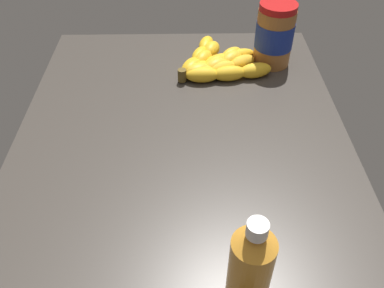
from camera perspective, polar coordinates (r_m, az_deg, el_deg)
The scene contains 4 objects.
ground_plane at distance 77.90cm, azimuth -1.35°, elevation -3.38°, with size 99.41×66.68×4.50cm, color #38332D.
banana_bunch at distance 100.00cm, azimuth 3.16°, elevation 11.19°, with size 19.96×22.68×3.74cm.
peanut_butter_jar at distance 101.95cm, azimuth 11.50°, elevation 14.81°, with size 9.09×9.09×15.26cm.
honey_bottle at distance 55.17cm, azimuth 8.29°, elevation -16.24°, with size 5.88×5.88×15.33cm.
Camera 1 is at (54.18, 0.84, 53.72)cm, focal length 38.01 mm.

